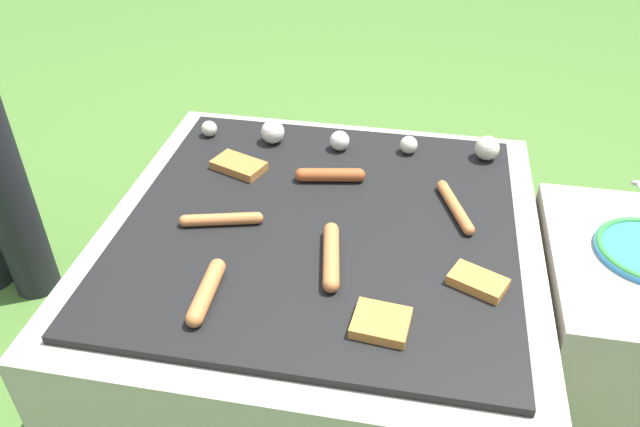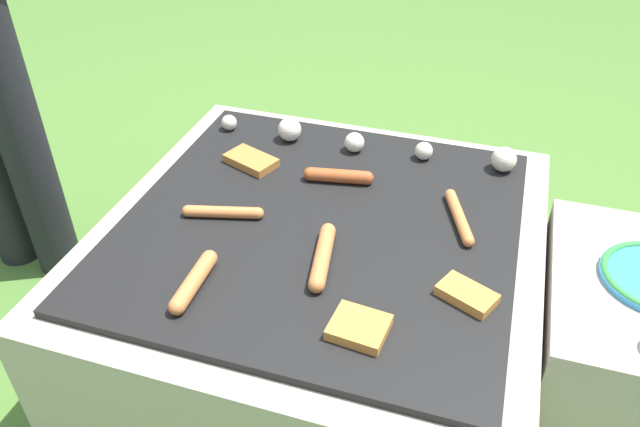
# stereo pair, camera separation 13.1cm
# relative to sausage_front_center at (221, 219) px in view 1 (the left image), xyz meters

# --- Properties ---
(ground_plane) EXTENTS (14.00, 14.00, 0.00)m
(ground_plane) POSITION_rel_sausage_front_center_xyz_m (0.20, 0.05, -0.38)
(ground_plane) COLOR #47702D
(grill) EXTENTS (0.93, 0.93, 0.37)m
(grill) POSITION_rel_sausage_front_center_xyz_m (0.20, 0.05, -0.20)
(grill) COLOR #A89E8C
(grill) RESTS_ON ground_plane
(side_ledge) EXTENTS (0.37, 0.47, 0.37)m
(side_ledge) POSITION_rel_sausage_front_center_xyz_m (0.86, 0.05, -0.20)
(side_ledge) COLOR #A89E8C
(side_ledge) RESTS_ON ground_plane
(sausage_mid_right) EXTENTS (0.03, 0.17, 0.03)m
(sausage_mid_right) POSITION_rel_sausage_front_center_xyz_m (0.04, -0.22, 0.00)
(sausage_mid_right) COLOR #C6753D
(sausage_mid_right) RESTS_ON grill
(sausage_back_center) EXTENTS (0.16, 0.05, 0.03)m
(sausage_back_center) POSITION_rel_sausage_front_center_xyz_m (0.20, 0.20, 0.00)
(sausage_back_center) COLOR #A34C23
(sausage_back_center) RESTS_ON grill
(sausage_front_center) EXTENTS (0.17, 0.06, 0.03)m
(sausage_front_center) POSITION_rel_sausage_front_center_xyz_m (0.00, 0.00, 0.00)
(sausage_front_center) COLOR #C6753D
(sausage_front_center) RESTS_ON grill
(sausage_mid_left) EXTENTS (0.08, 0.18, 0.02)m
(sausage_mid_left) POSITION_rel_sausage_front_center_xyz_m (0.48, 0.14, -0.00)
(sausage_mid_left) COLOR #C6753D
(sausage_mid_left) RESTS_ON grill
(sausage_front_right) EXTENTS (0.06, 0.19, 0.03)m
(sausage_front_right) POSITION_rel_sausage_front_center_xyz_m (0.25, -0.08, 0.00)
(sausage_front_right) COLOR #C6753D
(sausage_front_right) RESTS_ON grill
(bread_slice_right) EXTENTS (0.14, 0.11, 0.02)m
(bread_slice_right) POSITION_rel_sausage_front_center_xyz_m (-0.03, 0.22, -0.00)
(bread_slice_right) COLOR #B27033
(bread_slice_right) RESTS_ON grill
(bread_slice_left) EXTENTS (0.12, 0.10, 0.02)m
(bread_slice_left) POSITION_rel_sausage_front_center_xyz_m (0.53, -0.09, -0.00)
(bread_slice_left) COLOR #D18438
(bread_slice_left) RESTS_ON grill
(bread_slice_center) EXTENTS (0.10, 0.09, 0.02)m
(bread_slice_center) POSITION_rel_sausage_front_center_xyz_m (0.36, -0.23, -0.00)
(bread_slice_center) COLOR #D18438
(bread_slice_center) RESTS_ON grill
(mushroom_row) EXTENTS (0.75, 0.08, 0.06)m
(mushroom_row) POSITION_rel_sausage_front_center_xyz_m (0.24, 0.36, 0.01)
(mushroom_row) COLOR beige
(mushroom_row) RESTS_ON grill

